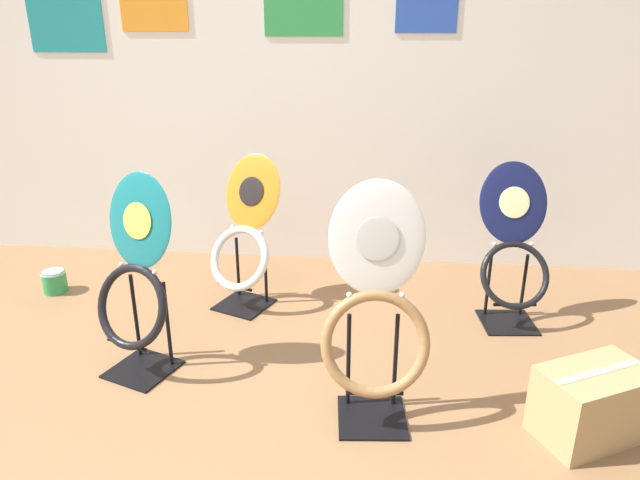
{
  "coord_description": "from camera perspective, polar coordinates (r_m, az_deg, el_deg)",
  "views": [
    {
      "loc": [
        0.84,
        -1.4,
        1.54
      ],
      "look_at": [
        0.58,
        1.18,
        0.55
      ],
      "focal_mm": 32.0,
      "sensor_mm": 36.0,
      "label": 1
    }
  ],
  "objects": [
    {
      "name": "wall_back",
      "position": [
        3.8,
        -7.34,
        17.16
      ],
      "size": [
        8.0,
        0.07,
        2.6
      ],
      "color": "silver",
      "rests_on": "ground_plane"
    },
    {
      "name": "toilet_seat_display_white_plain",
      "position": [
        2.24,
        5.58,
        -7.4
      ],
      "size": [
        0.44,
        0.3,
        1.0
      ],
      "color": "black",
      "rests_on": "ground_plane"
    },
    {
      "name": "toilet_seat_display_navy_moon",
      "position": [
        3.19,
        18.76,
        -0.77
      ],
      "size": [
        0.39,
        0.39,
        0.86
      ],
      "color": "black",
      "rests_on": "ground_plane"
    },
    {
      "name": "toilet_seat_display_teal_sax",
      "position": [
        2.69,
        -17.94,
        -3.86
      ],
      "size": [
        0.44,
        0.38,
        0.94
      ],
      "color": "black",
      "rests_on": "ground_plane"
    },
    {
      "name": "toilet_seat_display_orange_sun",
      "position": [
        3.23,
        -7.55,
        0.18
      ],
      "size": [
        0.47,
        0.47,
        0.86
      ],
      "color": "black",
      "rests_on": "ground_plane"
    },
    {
      "name": "paint_can",
      "position": [
        3.83,
        -25.02,
        -3.7
      ],
      "size": [
        0.15,
        0.15,
        0.14
      ],
      "color": "#2D8E4C",
      "rests_on": "ground_plane"
    },
    {
      "name": "storage_box",
      "position": [
        2.55,
        25.58,
        -14.52
      ],
      "size": [
        0.49,
        0.42,
        0.29
      ],
      "color": "tan",
      "rests_on": "ground_plane"
    }
  ]
}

